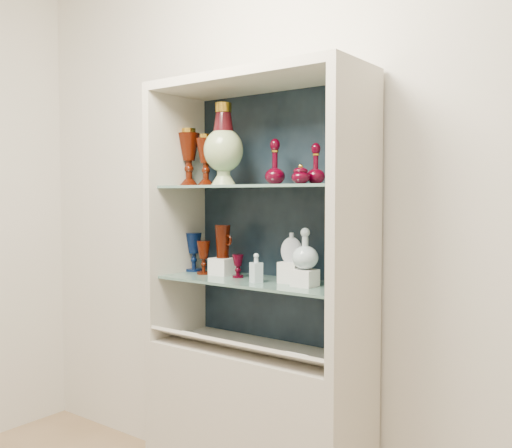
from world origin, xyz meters
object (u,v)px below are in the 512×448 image
Objects in this scene: ruby_goblet_tall at (204,257)px; cobalt_goblet at (194,252)px; clear_square_bottle at (256,268)px; cameo_medallion at (360,247)px; ruby_decanter_b at (316,162)px; pedestal_lamp_left at (189,157)px; ruby_decanter_a at (275,159)px; lidded_bowl at (301,174)px; flat_flask at (292,247)px; clear_round_decanter at (305,250)px; pedestal_lamp_right at (206,160)px; ruby_goblet_small at (238,266)px; ruby_pitcher at (223,241)px; enamel_urn at (223,144)px.

cobalt_goblet is at bearing 155.35° from ruby_goblet_tall.
cameo_medallion is (0.41, 0.16, 0.10)m from clear_square_bottle.
pedestal_lamp_left is at bearing -178.07° from ruby_decanter_b.
ruby_decanter_a is 0.60m from ruby_goblet_tall.
lidded_bowl is (0.17, -0.06, -0.07)m from ruby_decanter_a.
cameo_medallion reaches higher than flat_flask.
ruby_goblet_tall is 0.97× the size of clear_round_decanter.
ruby_decanter_a reaches higher than cameo_medallion.
lidded_bowl is (0.56, -0.05, -0.08)m from pedestal_lamp_right.
cobalt_goblet is at bearing 177.20° from ruby_decanter_a.
ruby_goblet_small is at bearing -1.85° from pedestal_lamp_left.
ruby_decanter_b is 1.17× the size of ruby_pitcher.
pedestal_lamp_right is at bearing -19.22° from cobalt_goblet.
pedestal_lamp_right is at bearing -158.88° from cameo_medallion.
cameo_medallion is at bearing 20.80° from clear_square_bottle.
clear_round_decanter reaches higher than cameo_medallion.
pedestal_lamp_right is 0.61m from flat_flask.
pedestal_lamp_left reaches higher than pedestal_lamp_right.
flat_flask is (-0.08, 0.06, -0.31)m from lidded_bowl.
ruby_decanter_a is at bearing -176.07° from ruby_decanter_b.
ruby_decanter_b is 0.60m from ruby_goblet_small.
lidded_bowl is 0.53× the size of ruby_goblet_tall.
lidded_bowl is at bearing -6.92° from ruby_goblet_small.
cobalt_goblet is 1.51× the size of clear_square_bottle.
flat_flask is at bearing 3.13° from ruby_goblet_small.
ruby_pitcher is 1.24× the size of clear_square_bottle.
ruby_decanter_a is 2.67× the size of lidded_bowl.
ruby_decanter_b is 0.10m from lidded_bowl.
lidded_bowl is at bearing -107.95° from ruby_decanter_b.
clear_round_decanter is (0.58, -0.02, 0.07)m from ruby_goblet_tall.
lidded_bowl is 0.69m from ruby_goblet_tall.
clear_round_decanter is at bearing -14.89° from ruby_decanter_a.
enamel_urn is 2.90× the size of clear_square_bottle.
ruby_pitcher reaches higher than cameo_medallion.
flat_flask reaches higher than clear_square_bottle.
cobalt_goblet is at bearing 179.09° from ruby_decanter_b.
pedestal_lamp_right is 1.32× the size of ruby_decanter_b.
cameo_medallion is (0.18, 0.06, -0.35)m from ruby_decanter_b.
cameo_medallion is (0.60, 0.15, -0.44)m from enamel_urn.
flat_flask is (0.60, -0.03, 0.06)m from cobalt_goblet.
ruby_decanter_a reaches higher than clear_square_bottle.
flat_flask is at bearing 31.31° from clear_square_bottle.
pedestal_lamp_left reaches higher than cobalt_goblet.
flat_flask is at bearing 2.57° from ruby_goblet_tall.
enamel_urn is 0.43m from lidded_bowl.
cameo_medallion is (0.56, 0.09, 0.11)m from ruby_goblet_small.
enamel_urn is at bearing -16.06° from ruby_goblet_tall.
ruby_decanter_a reaches higher than clear_round_decanter.
enamel_urn reaches higher than clear_round_decanter.
ruby_decanter_b is 1.15× the size of ruby_goblet_tall.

